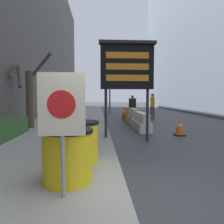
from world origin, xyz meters
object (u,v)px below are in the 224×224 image
jersey_barrier_cream (133,117)px  pedestrian_passerby (153,104)px  jersey_barrier_orange_far (128,115)px  traffic_cone_near (180,127)px  barrel_drum_foreground (68,155)px  jersey_barrier_white (142,123)px  traffic_light_near_curb (110,79)px  barrel_drum_middle (80,141)px  warning_sign (62,112)px  message_board (127,67)px  pedestrian_worker (132,105)px

jersey_barrier_cream → pedestrian_passerby: bearing=54.9°
jersey_barrier_orange_far → traffic_cone_near: size_ratio=2.56×
barrel_drum_foreground → jersey_barrier_white: barrel_drum_foreground is taller
traffic_light_near_curb → jersey_barrier_orange_far: bearing=-80.2°
barrel_drum_middle → pedestrian_passerby: (4.19, 10.12, 0.48)m
barrel_drum_foreground → warning_sign: warning_sign is taller
barrel_drum_foreground → jersey_barrier_orange_far: (2.56, 11.12, -0.23)m
warning_sign → traffic_light_near_curb: traffic_light_near_curb is taller
warning_sign → jersey_barrier_cream: (2.55, 9.35, -0.96)m
jersey_barrier_cream → barrel_drum_foreground: bearing=-106.3°
jersey_barrier_orange_far → pedestrian_passerby: 1.88m
barrel_drum_middle → jersey_barrier_orange_far: size_ratio=0.47×
barrel_drum_foreground → message_board: message_board is taller
barrel_drum_middle → pedestrian_worker: size_ratio=0.53×
barrel_drum_foreground → warning_sign: 0.95m
jersey_barrier_white → jersey_barrier_orange_far: size_ratio=1.07×
warning_sign → traffic_light_near_curb: size_ratio=0.39×
warning_sign → traffic_cone_near: size_ratio=2.39×
traffic_light_near_curb → traffic_cone_near: bearing=-79.1°
pedestrian_worker → warning_sign: bearing=62.9°
jersey_barrier_orange_far → message_board: bearing=-98.2°
traffic_cone_near → jersey_barrier_white: bearing=132.2°
barrel_drum_foreground → warning_sign: size_ratio=0.51×
warning_sign → traffic_cone_near: 6.84m
barrel_drum_foreground → jersey_barrier_orange_far: size_ratio=0.47×
jersey_barrier_cream → traffic_cone_near: bearing=-71.3°
jersey_barrier_cream → traffic_cone_near: jersey_barrier_cream is taller
jersey_barrier_white → traffic_light_near_curb: bearing=95.3°
barrel_drum_middle → traffic_light_near_curb: (1.53, 15.33, 2.64)m
jersey_barrier_white → jersey_barrier_orange_far: bearing=90.0°
barrel_drum_middle → pedestrian_worker: bearing=74.8°
jersey_barrier_cream → pedestrian_worker: (0.41, 2.93, 0.60)m
jersey_barrier_orange_far → jersey_barrier_white: bearing=-90.0°
barrel_drum_foreground → message_board: (1.53, 3.98, 2.00)m
warning_sign → barrel_drum_middle: bearing=86.8°
jersey_barrier_orange_far → pedestrian_worker: size_ratio=1.11×
barrel_drum_foreground → pedestrian_worker: 12.08m
jersey_barrier_orange_far → warning_sign: bearing=-102.3°
message_board → jersey_barrier_white: size_ratio=1.72×
traffic_cone_near → pedestrian_passerby: 6.31m
barrel_drum_middle → traffic_cone_near: 5.38m
jersey_barrier_white → barrel_drum_middle: bearing=-114.9°
message_board → traffic_cone_near: size_ratio=4.72×
traffic_cone_near → pedestrian_worker: bearing=97.4°
barrel_drum_middle → pedestrian_passerby: bearing=67.5°
jersey_barrier_white → jersey_barrier_cream: 2.36m
barrel_drum_foreground → traffic_light_near_curb: size_ratio=0.20×
jersey_barrier_orange_far → traffic_light_near_curb: bearing=99.8°
jersey_barrier_cream → pedestrian_worker: 3.02m
pedestrian_worker → pedestrian_passerby: bearing=147.9°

